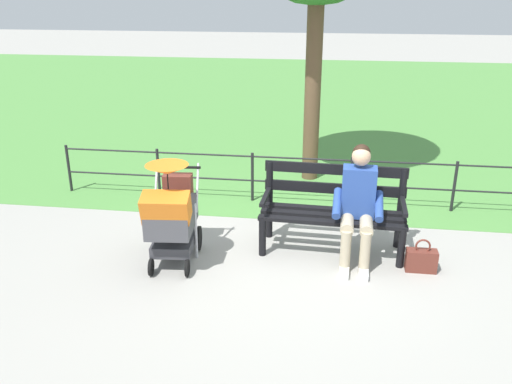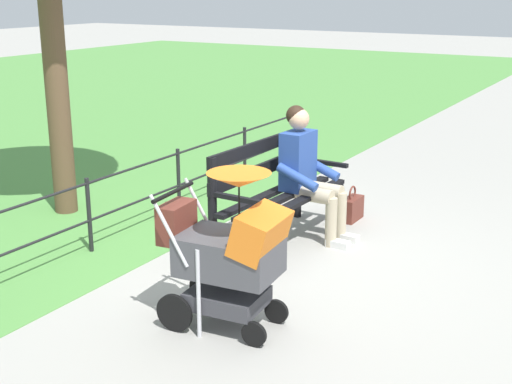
# 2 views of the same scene
# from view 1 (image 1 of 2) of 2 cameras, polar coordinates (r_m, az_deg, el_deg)

# --- Properties ---
(ground_plane) EXTENTS (60.00, 60.00, 0.00)m
(ground_plane) POSITION_cam_1_polar(r_m,az_deg,el_deg) (6.13, 3.96, -6.20)
(ground_plane) COLOR #9E9B93
(grass_lawn) EXTENTS (40.00, 16.00, 0.01)m
(grass_lawn) POSITION_cam_1_polar(r_m,az_deg,el_deg) (14.51, 6.62, 9.96)
(grass_lawn) COLOR #518E42
(grass_lawn) RESTS_ON ground
(park_bench) EXTENTS (1.62, 0.66, 0.96)m
(park_bench) POSITION_cam_1_polar(r_m,az_deg,el_deg) (6.00, 8.30, -1.46)
(park_bench) COLOR black
(park_bench) RESTS_ON ground
(person_on_bench) EXTENTS (0.55, 0.74, 1.28)m
(person_on_bench) POSITION_cam_1_polar(r_m,az_deg,el_deg) (5.75, 10.92, -1.05)
(person_on_bench) COLOR tan
(person_on_bench) RESTS_ON ground
(stroller) EXTENTS (0.58, 0.93, 1.15)m
(stroller) POSITION_cam_1_polar(r_m,az_deg,el_deg) (5.66, -9.09, -2.22)
(stroller) COLOR black
(stroller) RESTS_ON ground
(handbag) EXTENTS (0.32, 0.14, 0.37)m
(handbag) POSITION_cam_1_polar(r_m,az_deg,el_deg) (5.90, 17.34, -6.98)
(handbag) COLOR brown
(handbag) RESTS_ON ground
(park_fence) EXTENTS (6.78, 0.04, 0.70)m
(park_fence) POSITION_cam_1_polar(r_m,az_deg,el_deg) (7.26, 4.88, 1.85)
(park_fence) COLOR black
(park_fence) RESTS_ON ground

